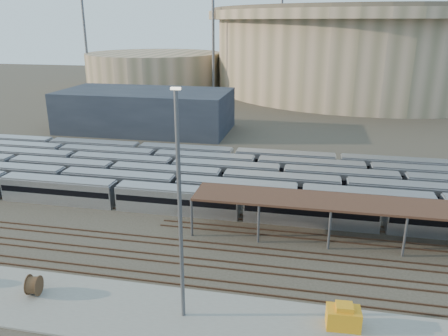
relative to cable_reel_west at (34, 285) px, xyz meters
name	(u,v)px	position (x,y,z in m)	size (l,w,h in m)	color
ground	(252,246)	(20.02, 14.45, -1.23)	(420.00, 420.00, 0.00)	#383026
apron	(176,317)	(15.02, -0.55, -1.13)	(50.00, 9.00, 0.20)	gray
subway_trains	(255,181)	(17.86, 32.95, 0.57)	(124.72, 23.90, 3.60)	silver
inspection_shed	(442,211)	(42.02, 18.45, 3.76)	(60.30, 6.00, 5.30)	#56565B
empty_tracks	(246,267)	(20.02, 9.45, -1.14)	(170.00, 9.62, 0.18)	#4C3323
stadium	(365,47)	(45.02, 154.45, 15.24)	(124.00, 124.00, 32.50)	tan
secondary_arena	(155,70)	(-39.98, 144.45, 5.77)	(56.00, 56.00, 14.00)	tan
service_building	(146,111)	(-14.98, 69.45, 3.77)	(42.00, 20.00, 10.00)	#1E232D
floodlight_0	(213,38)	(-9.98, 124.45, 19.42)	(4.00, 1.00, 38.40)	#56565B
floodlight_1	(85,36)	(-64.98, 134.45, 19.42)	(4.00, 1.00, 38.40)	#56565B
floodlight_3	(281,35)	(10.02, 174.45, 19.42)	(4.00, 1.00, 38.40)	#56565B
cable_reel_west	(34,285)	(0.00, 0.00, 0.00)	(2.05, 2.05, 1.14)	brown
yard_light_pole	(180,210)	(15.64, -0.20, 9.67)	(0.82, 0.36, 21.22)	#56565B
yellow_equipment	(343,318)	(30.16, 1.10, -0.09)	(2.99, 1.87, 1.87)	orange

